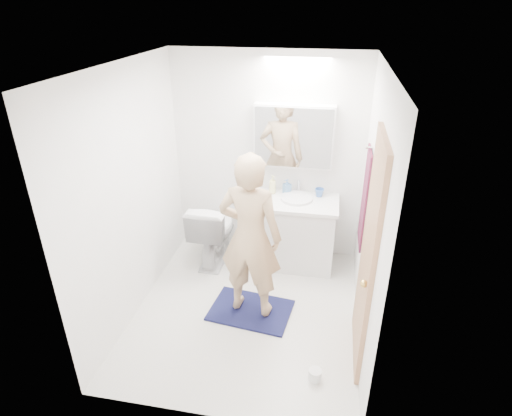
% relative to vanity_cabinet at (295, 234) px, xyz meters
% --- Properties ---
extents(floor, '(2.50, 2.50, 0.00)m').
position_rel_vanity_cabinet_xyz_m(floor, '(-0.38, -0.96, -0.39)').
color(floor, silver).
rests_on(floor, ground).
extents(ceiling, '(2.50, 2.50, 0.00)m').
position_rel_vanity_cabinet_xyz_m(ceiling, '(-0.38, -0.96, 2.01)').
color(ceiling, white).
rests_on(ceiling, floor).
extents(wall_back, '(2.50, 0.00, 2.50)m').
position_rel_vanity_cabinet_xyz_m(wall_back, '(-0.38, 0.29, 0.81)').
color(wall_back, white).
rests_on(wall_back, floor).
extents(wall_front, '(2.50, 0.00, 2.50)m').
position_rel_vanity_cabinet_xyz_m(wall_front, '(-0.38, -2.21, 0.81)').
color(wall_front, white).
rests_on(wall_front, floor).
extents(wall_left, '(0.00, 2.50, 2.50)m').
position_rel_vanity_cabinet_xyz_m(wall_left, '(-1.48, -0.96, 0.81)').
color(wall_left, white).
rests_on(wall_left, floor).
extents(wall_right, '(0.00, 2.50, 2.50)m').
position_rel_vanity_cabinet_xyz_m(wall_right, '(0.72, -0.96, 0.81)').
color(wall_right, white).
rests_on(wall_right, floor).
extents(vanity_cabinet, '(0.90, 0.55, 0.78)m').
position_rel_vanity_cabinet_xyz_m(vanity_cabinet, '(0.00, 0.00, 0.00)').
color(vanity_cabinet, silver).
rests_on(vanity_cabinet, floor).
extents(countertop, '(0.95, 0.58, 0.04)m').
position_rel_vanity_cabinet_xyz_m(countertop, '(0.00, -0.00, 0.41)').
color(countertop, white).
rests_on(countertop, vanity_cabinet).
extents(sink_basin, '(0.36, 0.36, 0.03)m').
position_rel_vanity_cabinet_xyz_m(sink_basin, '(0.00, 0.03, 0.45)').
color(sink_basin, silver).
rests_on(sink_basin, countertop).
extents(faucet, '(0.02, 0.02, 0.16)m').
position_rel_vanity_cabinet_xyz_m(faucet, '(0.00, 0.22, 0.51)').
color(faucet, '#B4B4B8').
rests_on(faucet, countertop).
extents(medicine_cabinet, '(0.88, 0.14, 0.70)m').
position_rel_vanity_cabinet_xyz_m(medicine_cabinet, '(-0.08, 0.21, 1.11)').
color(medicine_cabinet, white).
rests_on(medicine_cabinet, wall_back).
extents(mirror_panel, '(0.84, 0.01, 0.66)m').
position_rel_vanity_cabinet_xyz_m(mirror_panel, '(-0.08, 0.13, 1.11)').
color(mirror_panel, silver).
rests_on(mirror_panel, medicine_cabinet).
extents(toilet, '(0.46, 0.79, 0.79)m').
position_rel_vanity_cabinet_xyz_m(toilet, '(-0.95, -0.11, 0.01)').
color(toilet, silver).
rests_on(toilet, floor).
extents(bath_rug, '(0.86, 0.64, 0.02)m').
position_rel_vanity_cabinet_xyz_m(bath_rug, '(-0.33, -0.98, -0.38)').
color(bath_rug, '#14133D').
rests_on(bath_rug, floor).
extents(person, '(0.65, 0.47, 1.66)m').
position_rel_vanity_cabinet_xyz_m(person, '(-0.33, -0.98, 0.49)').
color(person, tan).
rests_on(person, bath_rug).
extents(door, '(0.04, 0.80, 2.00)m').
position_rel_vanity_cabinet_xyz_m(door, '(0.70, -1.31, 0.61)').
color(door, tan).
rests_on(door, wall_right).
extents(door_knob, '(0.06, 0.06, 0.06)m').
position_rel_vanity_cabinet_xyz_m(door_knob, '(0.66, -1.61, 0.56)').
color(door_knob, gold).
rests_on(door_knob, door).
extents(towel, '(0.02, 0.42, 1.00)m').
position_rel_vanity_cabinet_xyz_m(towel, '(0.70, -0.41, 0.71)').
color(towel, '#121539').
rests_on(towel, wall_right).
extents(towel_hook, '(0.07, 0.02, 0.02)m').
position_rel_vanity_cabinet_xyz_m(towel_hook, '(0.69, -0.41, 1.23)').
color(towel_hook, silver).
rests_on(towel_hook, wall_right).
extents(soap_bottle_a, '(0.12, 0.12, 0.22)m').
position_rel_vanity_cabinet_xyz_m(soap_bottle_a, '(-0.30, 0.15, 0.54)').
color(soap_bottle_a, beige).
rests_on(soap_bottle_a, countertop).
extents(soap_bottle_b, '(0.11, 0.11, 0.17)m').
position_rel_vanity_cabinet_xyz_m(soap_bottle_b, '(-0.13, 0.18, 0.52)').
color(soap_bottle_b, '#527FB0').
rests_on(soap_bottle_b, countertop).
extents(toothbrush_cup, '(0.11, 0.11, 0.10)m').
position_rel_vanity_cabinet_xyz_m(toothbrush_cup, '(0.24, 0.16, 0.48)').
color(toothbrush_cup, '#3C69B6').
rests_on(toothbrush_cup, countertop).
extents(toilet_paper_roll, '(0.11, 0.11, 0.10)m').
position_rel_vanity_cabinet_xyz_m(toilet_paper_roll, '(0.36, -1.72, -0.34)').
color(toilet_paper_roll, white).
rests_on(toilet_paper_roll, floor).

